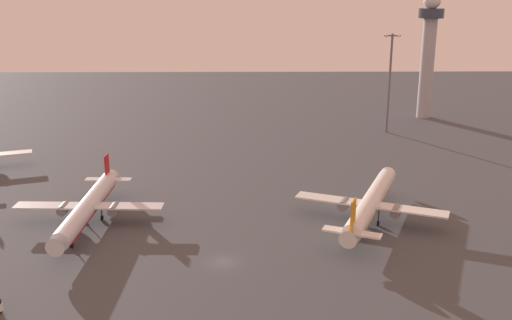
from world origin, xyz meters
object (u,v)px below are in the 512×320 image
airplane_mid_apron (370,203)px  apron_light_east (390,78)px  airplane_terminal_side (88,206)px  control_tower (429,46)px

airplane_mid_apron → apron_light_east: bearing=97.7°
airplane_terminal_side → apron_light_east: apron_light_east is taller
airplane_terminal_side → apron_light_east: 101.05m
control_tower → apron_light_east: (-16.79, -20.27, -6.92)m
control_tower → airplane_mid_apron: bearing=-111.5°
control_tower → airplane_mid_apron: control_tower is taller
control_tower → airplane_terminal_side: (-88.69, -90.06, -19.95)m
airplane_mid_apron → apron_light_east: apron_light_east is taller
control_tower → apron_light_east: bearing=-129.6°
airplane_terminal_side → apron_light_east: (71.90, 69.79, 13.03)m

